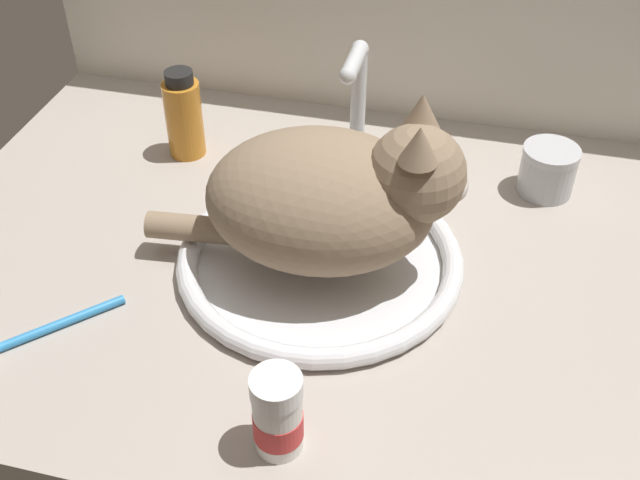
# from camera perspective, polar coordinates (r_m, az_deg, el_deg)

# --- Properties ---
(countertop) EXTENTS (1.03, 0.70, 0.03)m
(countertop) POSITION_cam_1_polar(r_m,az_deg,el_deg) (0.94, 1.12, -2.09)
(countertop) COLOR #ADA399
(countertop) RESTS_ON ground
(sink_basin) EXTENTS (0.33, 0.33, 0.02)m
(sink_basin) POSITION_cam_1_polar(r_m,az_deg,el_deg) (0.91, 0.00, -1.41)
(sink_basin) COLOR white
(sink_basin) RESTS_ON countertop
(faucet) EXTENTS (0.19, 0.10, 0.19)m
(faucet) POSITION_cam_1_polar(r_m,az_deg,el_deg) (1.03, 2.67, 8.32)
(faucet) COLOR silver
(faucet) RESTS_ON countertop
(cat) EXTENTS (0.36, 0.22, 0.20)m
(cat) POSITION_cam_1_polar(r_m,az_deg,el_deg) (0.85, 1.29, 3.19)
(cat) COLOR #8C755B
(cat) RESTS_ON sink_basin
(amber_bottle) EXTENTS (0.05, 0.05, 0.13)m
(amber_bottle) POSITION_cam_1_polar(r_m,az_deg,el_deg) (1.09, -9.94, 8.95)
(amber_bottle) COLOR #C67A23
(amber_bottle) RESTS_ON countertop
(pill_bottle) EXTENTS (0.05, 0.05, 0.09)m
(pill_bottle) POSITION_cam_1_polar(r_m,az_deg,el_deg) (0.72, -3.12, -12.70)
(pill_bottle) COLOR white
(pill_bottle) RESTS_ON countertop
(metal_jar) EXTENTS (0.07, 0.07, 0.07)m
(metal_jar) POSITION_cam_1_polar(r_m,az_deg,el_deg) (1.06, 16.34, 4.93)
(metal_jar) COLOR #B2B5BA
(metal_jar) RESTS_ON countertop
(toothbrush) EXTENTS (0.12, 0.13, 0.02)m
(toothbrush) POSITION_cam_1_polar(r_m,az_deg,el_deg) (0.89, -19.35, -6.10)
(toothbrush) COLOR #338CD1
(toothbrush) RESTS_ON countertop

